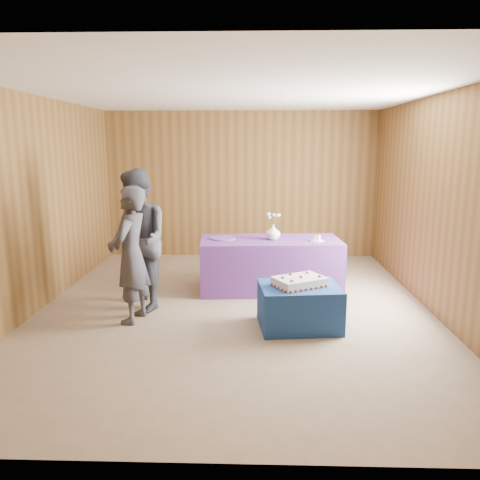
{
  "coord_description": "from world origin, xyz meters",
  "views": [
    {
      "loc": [
        0.25,
        -5.75,
        2.09
      ],
      "look_at": [
        0.07,
        0.1,
        0.89
      ],
      "focal_mm": 35.0,
      "sensor_mm": 36.0,
      "label": 1
    }
  ],
  "objects_px": {
    "guest_left": "(131,255)",
    "guest_right": "(138,241)",
    "vase": "(273,232)",
    "sheet_cake": "(299,281)",
    "cake_table": "(299,306)",
    "serving_table": "(270,264)"
  },
  "relations": [
    {
      "from": "vase",
      "to": "sheet_cake",
      "type": "bearing_deg",
      "value": -80.11
    },
    {
      "from": "guest_right",
      "to": "serving_table",
      "type": "bearing_deg",
      "value": 82.48
    },
    {
      "from": "cake_table",
      "to": "guest_left",
      "type": "relative_size",
      "value": 0.55
    },
    {
      "from": "sheet_cake",
      "to": "vase",
      "type": "distance_m",
      "value": 1.49
    },
    {
      "from": "serving_table",
      "to": "sheet_cake",
      "type": "bearing_deg",
      "value": -82.55
    },
    {
      "from": "cake_table",
      "to": "serving_table",
      "type": "relative_size",
      "value": 0.45
    },
    {
      "from": "sheet_cake",
      "to": "guest_left",
      "type": "bearing_deg",
      "value": 146.71
    },
    {
      "from": "sheet_cake",
      "to": "guest_left",
      "type": "height_order",
      "value": "guest_left"
    },
    {
      "from": "cake_table",
      "to": "vase",
      "type": "xyz_separation_m",
      "value": [
        -0.25,
        1.44,
        0.61
      ]
    },
    {
      "from": "serving_table",
      "to": "guest_right",
      "type": "bearing_deg",
      "value": -156.29
    },
    {
      "from": "cake_table",
      "to": "guest_left",
      "type": "bearing_deg",
      "value": 169.45
    },
    {
      "from": "vase",
      "to": "guest_right",
      "type": "distance_m",
      "value": 1.95
    },
    {
      "from": "guest_left",
      "to": "serving_table",
      "type": "bearing_deg",
      "value": 137.96
    },
    {
      "from": "guest_left",
      "to": "guest_right",
      "type": "distance_m",
      "value": 0.43
    },
    {
      "from": "sheet_cake",
      "to": "guest_left",
      "type": "xyz_separation_m",
      "value": [
        -1.97,
        0.14,
        0.26
      ]
    },
    {
      "from": "cake_table",
      "to": "guest_right",
      "type": "distance_m",
      "value": 2.17
    },
    {
      "from": "sheet_cake",
      "to": "guest_left",
      "type": "distance_m",
      "value": 1.99
    },
    {
      "from": "serving_table",
      "to": "vase",
      "type": "distance_m",
      "value": 0.48
    },
    {
      "from": "guest_right",
      "to": "sheet_cake",
      "type": "bearing_deg",
      "value": 39.31
    },
    {
      "from": "serving_table",
      "to": "guest_right",
      "type": "xyz_separation_m",
      "value": [
        -1.71,
        -0.89,
        0.53
      ]
    },
    {
      "from": "serving_table",
      "to": "vase",
      "type": "height_order",
      "value": "vase"
    },
    {
      "from": "serving_table",
      "to": "sheet_cake",
      "type": "height_order",
      "value": "serving_table"
    }
  ]
}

